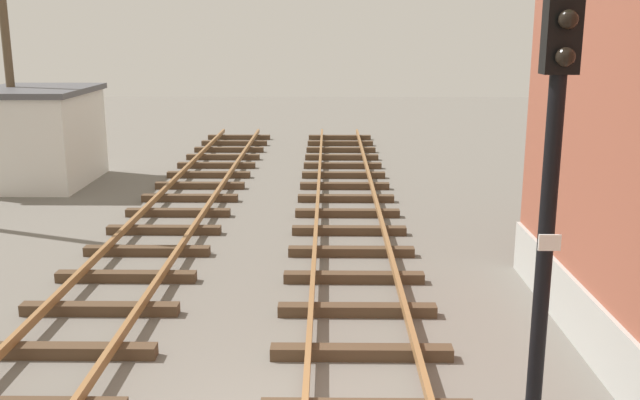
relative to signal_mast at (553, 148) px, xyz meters
name	(u,v)px	position (x,y,z in m)	size (l,w,h in m)	color
signal_mast	(553,148)	(0.00, 0.00, 0.00)	(0.36, 0.40, 5.06)	black
control_hut	(38,136)	(-10.74, 12.81, -1.80)	(3.00, 3.80, 2.76)	silver
utility_pole_far	(6,42)	(-11.53, 13.11, 0.83)	(1.80, 0.24, 7.66)	brown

